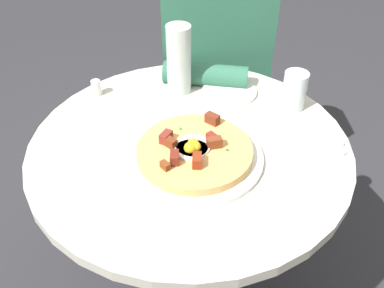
{
  "coord_description": "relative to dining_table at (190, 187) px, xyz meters",
  "views": [
    {
      "loc": [
        0.02,
        0.86,
        1.41
      ],
      "look_at": [
        -0.01,
        0.03,
        0.73
      ],
      "focal_mm": 39.9,
      "sensor_mm": 36.0,
      "label": 1
    }
  ],
  "objects": [
    {
      "name": "person_seated",
      "position": [
        -0.11,
        -0.56,
        -0.04
      ],
      "size": [
        0.38,
        0.47,
        1.14
      ],
      "color": "#2D2D33",
      "rests_on": "ground_plane"
    },
    {
      "name": "salt_shaker",
      "position": [
        0.27,
        -0.24,
        0.19
      ],
      "size": [
        0.03,
        0.03,
        0.05
      ],
      "primitive_type": "cylinder",
      "color": "white",
      "rests_on": "dining_table"
    },
    {
      "name": "water_glass",
      "position": [
        -0.3,
        -0.15,
        0.22
      ],
      "size": [
        0.07,
        0.07,
        0.11
      ],
      "primitive_type": "cylinder",
      "color": "silver",
      "rests_on": "dining_table"
    },
    {
      "name": "breakfast_pizza",
      "position": [
        -0.01,
        0.07,
        0.19
      ],
      "size": [
        0.29,
        0.29,
        0.05
      ],
      "color": "tan",
      "rests_on": "pizza_plate"
    },
    {
      "name": "bread_plate",
      "position": [
        -0.13,
        -0.23,
        0.17
      ],
      "size": [
        0.16,
        0.16,
        0.01
      ],
      "primitive_type": "cylinder",
      "color": "white",
      "rests_on": "dining_table"
    },
    {
      "name": "knife",
      "position": [
        -0.31,
        0.01,
        0.17
      ],
      "size": [
        0.18,
        0.05,
        0.0
      ],
      "primitive_type": "cube",
      "rotation": [
        0.0,
        0.0,
        2.94
      ],
      "color": "silver",
      "rests_on": "napkin"
    },
    {
      "name": "dining_table",
      "position": [
        0.0,
        0.0,
        0.0
      ],
      "size": [
        0.84,
        0.84,
        0.71
      ],
      "color": "beige",
      "rests_on": "ground_plane"
    },
    {
      "name": "pizza_plate",
      "position": [
        -0.01,
        0.07,
        0.17
      ],
      "size": [
        0.34,
        0.34,
        0.01
      ],
      "primitive_type": "cylinder",
      "color": "white",
      "rests_on": "dining_table"
    },
    {
      "name": "napkin",
      "position": [
        -0.31,
        0.03,
        0.17
      ],
      "size": [
        0.19,
        0.17,
        0.0
      ],
      "primitive_type": "cube",
      "rotation": [
        0.0,
        0.0,
        2.94
      ],
      "color": "white",
      "rests_on": "dining_table"
    },
    {
      "name": "water_bottle",
      "position": [
        0.02,
        -0.25,
        0.27
      ],
      "size": [
        0.07,
        0.07,
        0.21
      ],
      "primitive_type": "cylinder",
      "color": "silver",
      "rests_on": "dining_table"
    },
    {
      "name": "fork",
      "position": [
        -0.3,
        0.04,
        0.17
      ],
      "size": [
        0.18,
        0.05,
        0.0
      ],
      "primitive_type": "cube",
      "rotation": [
        0.0,
        0.0,
        2.94
      ],
      "color": "silver",
      "rests_on": "napkin"
    }
  ]
}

